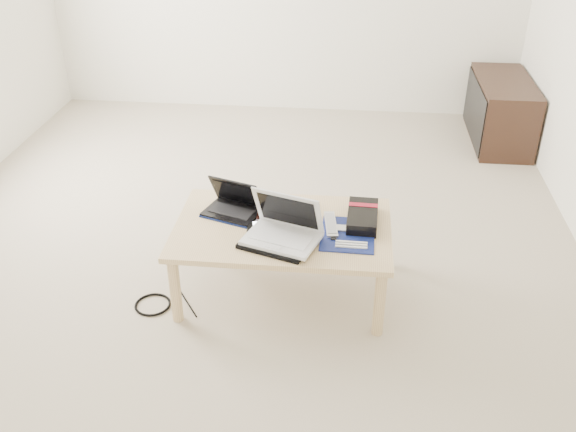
# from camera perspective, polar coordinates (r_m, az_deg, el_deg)

# --- Properties ---
(ground) EXTENTS (4.00, 4.00, 0.00)m
(ground) POSITION_cam_1_polar(r_m,az_deg,el_deg) (4.10, -3.37, -0.37)
(ground) COLOR #B2A690
(ground) RESTS_ON ground
(coffee_table) EXTENTS (1.10, 0.70, 0.40)m
(coffee_table) POSITION_cam_1_polar(r_m,az_deg,el_deg) (3.28, -0.49, -1.66)
(coffee_table) COLOR #D6B981
(coffee_table) RESTS_ON ground
(media_cabinet) EXTENTS (0.41, 0.90, 0.50)m
(media_cabinet) POSITION_cam_1_polar(r_m,az_deg,el_deg) (5.38, 18.32, 8.86)
(media_cabinet) COLOR #352115
(media_cabinet) RESTS_ON ground
(book) EXTENTS (0.28, 0.23, 0.03)m
(book) POSITION_cam_1_polar(r_m,az_deg,el_deg) (3.36, -0.25, 0.42)
(book) COLOR black
(book) RESTS_ON coffee_table
(netbook) EXTENTS (0.33, 0.28, 0.19)m
(netbook) POSITION_cam_1_polar(r_m,az_deg,el_deg) (3.37, -4.88, 0.92)
(netbook) COLOR black
(netbook) RESTS_ON coffee_table
(tablet) EXTENTS (0.29, 0.25, 0.01)m
(tablet) POSITION_cam_1_polar(r_m,az_deg,el_deg) (3.22, -1.23, -1.21)
(tablet) COLOR black
(tablet) RESTS_ON coffee_table
(remote) EXTENTS (0.08, 0.25, 0.02)m
(remote) POSITION_cam_1_polar(r_m,az_deg,el_deg) (3.26, 3.82, -0.77)
(remote) COLOR #A9A9AD
(remote) RESTS_ON coffee_table
(neoprene_sleeve) EXTENTS (0.39, 0.33, 0.02)m
(neoprene_sleeve) POSITION_cam_1_polar(r_m,az_deg,el_deg) (3.11, -0.98, -2.36)
(neoprene_sleeve) COLOR black
(neoprene_sleeve) RESTS_ON coffee_table
(white_laptop) EXTENTS (0.41, 0.34, 0.24)m
(white_laptop) POSITION_cam_1_polar(r_m,az_deg,el_deg) (3.11, -0.39, -1.16)
(white_laptop) COLOR silver
(white_laptop) RESTS_ON neoprene_sleeve
(motherboard) EXTENTS (0.27, 0.34, 0.02)m
(motherboard) POSITION_cam_1_polar(r_m,az_deg,el_deg) (3.20, 5.36, -1.64)
(motherboard) COLOR #0B164C
(motherboard) RESTS_ON coffee_table
(gpu_box) EXTENTS (0.16, 0.31, 0.07)m
(gpu_box) POSITION_cam_1_polar(r_m,az_deg,el_deg) (3.30, 6.63, -0.06)
(gpu_box) COLOR black
(gpu_box) RESTS_ON coffee_table
(cable_coil) EXTENTS (0.14, 0.14, 0.01)m
(cable_coil) POSITION_cam_1_polar(r_m,az_deg,el_deg) (3.22, -2.69, -1.30)
(cable_coil) COLOR black
(cable_coil) RESTS_ON coffee_table
(floor_cable_coil) EXTENTS (0.21, 0.21, 0.01)m
(floor_cable_coil) POSITION_cam_1_polar(r_m,az_deg,el_deg) (3.44, -11.93, -7.72)
(floor_cable_coil) COLOR black
(floor_cable_coil) RESTS_ON ground
(floor_cable_trail) EXTENTS (0.22, 0.32, 0.01)m
(floor_cable_trail) POSITION_cam_1_polar(r_m,az_deg,el_deg) (3.47, -9.27, -7.07)
(floor_cable_trail) COLOR black
(floor_cable_trail) RESTS_ON ground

